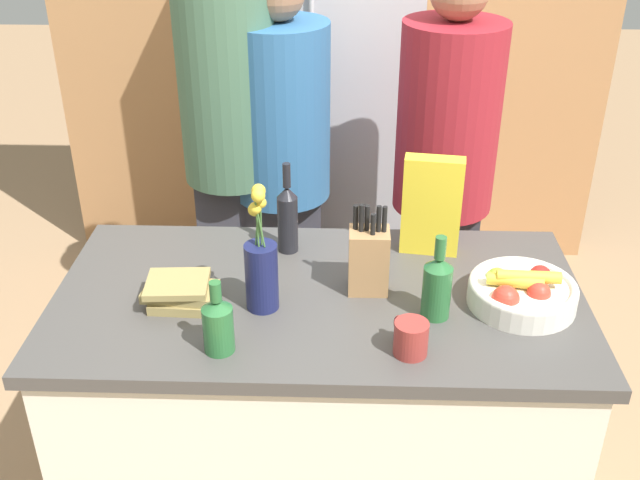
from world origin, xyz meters
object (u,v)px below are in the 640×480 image
(bottle_oil, at_px, (437,286))
(knife_block, at_px, (369,259))
(cereal_box, at_px, (432,206))
(person_in_red_tee, at_px, (444,172))
(bottle_wine, at_px, (288,217))
(bottle_vinegar, at_px, (218,324))
(flower_vase, at_px, (261,268))
(refrigerator, at_px, (328,94))
(coffee_mug, at_px, (410,337))
(fruit_bowl, at_px, (522,291))
(book_stack, at_px, (180,292))
(person_in_blue, at_px, (282,163))
(person_at_sink, at_px, (231,140))

(bottle_oil, bearing_deg, knife_block, 144.82)
(cereal_box, height_order, person_in_red_tee, person_in_red_tee)
(bottle_wine, bearing_deg, bottle_vinegar, -104.98)
(flower_vase, xyz_separation_m, bottle_oil, (0.47, -0.03, -0.03))
(refrigerator, relative_size, coffee_mug, 16.87)
(refrigerator, bearing_deg, coffee_mug, -81.89)
(refrigerator, relative_size, bottle_wine, 6.79)
(fruit_bowl, bearing_deg, book_stack, -178.29)
(flower_vase, height_order, cereal_box, flower_vase)
(coffee_mug, relative_size, person_in_blue, 0.07)
(knife_block, distance_m, bottle_oil, 0.22)
(refrigerator, relative_size, knife_block, 7.43)
(cereal_box, relative_size, person_in_blue, 0.19)
(bottle_wine, bearing_deg, person_at_sink, 112.93)
(flower_vase, distance_m, person_in_red_tee, 1.01)
(flower_vase, xyz_separation_m, person_in_blue, (-0.02, 0.93, -0.10))
(bottle_vinegar, distance_m, bottle_wine, 0.53)
(person_in_red_tee, bearing_deg, cereal_box, -97.39)
(refrigerator, relative_size, person_in_red_tee, 1.18)
(person_in_red_tee, bearing_deg, person_in_blue, 172.94)
(person_at_sink, bearing_deg, person_in_red_tee, -9.38)
(flower_vase, relative_size, book_stack, 1.77)
(coffee_mug, bearing_deg, cereal_box, 79.58)
(flower_vase, relative_size, person_at_sink, 0.20)
(book_stack, bearing_deg, flower_vase, -1.22)
(refrigerator, distance_m, bottle_oil, 1.62)
(cereal_box, relative_size, bottle_wine, 1.07)
(coffee_mug, relative_size, person_in_red_tee, 0.07)
(refrigerator, bearing_deg, person_at_sink, -118.79)
(bottle_vinegar, xyz_separation_m, person_at_sink, (-0.12, 1.12, 0.04))
(bottle_vinegar, height_order, person_in_red_tee, person_in_red_tee)
(refrigerator, distance_m, cereal_box, 1.28)
(person_at_sink, xyz_separation_m, person_in_blue, (0.19, 0.01, -0.09))
(book_stack, relative_size, bottle_vinegar, 1.03)
(cereal_box, xyz_separation_m, person_in_blue, (-0.51, 0.61, -0.13))
(cereal_box, bearing_deg, person_at_sink, 139.26)
(bottle_wine, relative_size, person_in_blue, 0.18)
(cereal_box, relative_size, book_stack, 1.50)
(coffee_mug, xyz_separation_m, person_at_sink, (-0.60, 1.12, 0.08))
(bottle_wine, bearing_deg, person_in_blue, 96.29)
(fruit_bowl, xyz_separation_m, bottle_wine, (-0.66, 0.28, 0.07))
(book_stack, distance_m, bottle_oil, 0.70)
(refrigerator, height_order, bottle_oil, refrigerator)
(fruit_bowl, relative_size, flower_vase, 0.81)
(fruit_bowl, height_order, knife_block, knife_block)
(refrigerator, height_order, bottle_wine, refrigerator)
(bottle_vinegar, bearing_deg, person_at_sink, 96.08)
(knife_block, xyz_separation_m, bottle_oil, (0.18, -0.13, -0.00))
(knife_block, xyz_separation_m, coffee_mug, (0.10, -0.29, -0.05))
(coffee_mug, bearing_deg, book_stack, 162.34)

